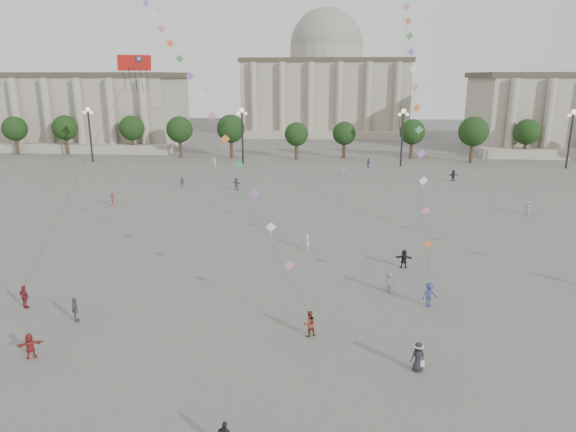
{
  "coord_description": "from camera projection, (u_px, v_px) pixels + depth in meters",
  "views": [
    {
      "loc": [
        1.62,
        -27.05,
        16.44
      ],
      "look_at": [
        -1.56,
        12.0,
        5.71
      ],
      "focal_mm": 32.0,
      "sensor_mm": 36.0,
      "label": 1
    }
  ],
  "objects": [
    {
      "name": "kite_flyer_0",
      "position": [
        309.0,
        324.0,
        33.33
      ],
      "size": [
        1.09,
        1.03,
        1.77
      ],
      "primitive_type": "imported",
      "rotation": [
        0.0,
        0.0,
        3.73
      ],
      "color": "brown",
      "rests_on": "ground"
    },
    {
      "name": "person_crowd_12",
      "position": [
        236.0,
        184.0,
        76.42
      ],
      "size": [
        1.72,
        1.29,
        1.8
      ],
      "primitive_type": "imported",
      "rotation": [
        0.0,
        0.0,
        2.63
      ],
      "color": "slate",
      "rests_on": "ground"
    },
    {
      "name": "person_crowd_0",
      "position": [
        368.0,
        163.0,
        94.93
      ],
      "size": [
        1.0,
        1.01,
        1.71
      ],
      "primitive_type": "imported",
      "rotation": [
        0.0,
        0.0,
        0.79
      ],
      "color": "#344C76",
      "rests_on": "ground"
    },
    {
      "name": "tree_row",
      "position": [
        322.0,
        132.0,
        104.03
      ],
      "size": [
        137.12,
        5.12,
        8.0
      ],
      "color": "#3B2B1D",
      "rests_on": "ground"
    },
    {
      "name": "person_crowd_9",
      "position": [
        453.0,
        176.0,
        82.74
      ],
      "size": [
        1.73,
        1.16,
        1.79
      ],
      "primitive_type": "imported",
      "rotation": [
        0.0,
        0.0,
        0.42
      ],
      "color": "black",
      "rests_on": "ground"
    },
    {
      "name": "tourist_3",
      "position": [
        75.0,
        310.0,
        35.3
      ],
      "size": [
        0.84,
        1.12,
        1.77
      ],
      "primitive_type": "imported",
      "rotation": [
        0.0,
        0.0,
        2.02
      ],
      "color": "#5C5C60",
      "rests_on": "ground"
    },
    {
      "name": "person_crowd_10",
      "position": [
        215.0,
        162.0,
        95.18
      ],
      "size": [
        0.79,
        0.79,
        1.86
      ],
      "primitive_type": "imported",
      "rotation": [
        0.0,
        0.0,
        2.36
      ],
      "color": "silver",
      "rests_on": "ground"
    },
    {
      "name": "person_crowd_4",
      "position": [
        343.0,
        170.0,
        88.11
      ],
      "size": [
        1.41,
        1.2,
        1.53
      ],
      "primitive_type": "imported",
      "rotation": [
        0.0,
        0.0,
        3.77
      ],
      "color": "white",
      "rests_on": "ground"
    },
    {
      "name": "person_crowd_3",
      "position": [
        404.0,
        259.0,
        45.27
      ],
      "size": [
        1.59,
        0.64,
        1.67
      ],
      "primitive_type": "imported",
      "rotation": [
        0.0,
        0.0,
        3.05
      ],
      "color": "black",
      "rests_on": "ground"
    },
    {
      "name": "person_crowd_7",
      "position": [
        528.0,
        208.0,
        62.66
      ],
      "size": [
        1.61,
        1.31,
        1.72
      ],
      "primitive_type": "imported",
      "rotation": [
        0.0,
        0.0,
        2.55
      ],
      "color": "silver",
      "rests_on": "ground"
    },
    {
      "name": "person_crowd_17",
      "position": [
        113.0,
        199.0,
        67.29
      ],
      "size": [
        0.92,
        1.18,
        1.61
      ],
      "primitive_type": "imported",
      "rotation": [
        0.0,
        0.0,
        1.92
      ],
      "color": "maroon",
      "rests_on": "ground"
    },
    {
      "name": "hall_west",
      "position": [
        14.0,
        110.0,
        124.39
      ],
      "size": [
        84.0,
        26.22,
        17.2
      ],
      "color": "#ACA090",
      "rests_on": "ground"
    },
    {
      "name": "tourist_0",
      "position": [
        25.0,
        297.0,
        37.35
      ],
      "size": [
        1.12,
        0.82,
        1.77
      ],
      "primitive_type": "imported",
      "rotation": [
        0.0,
        0.0,
        2.72
      ],
      "color": "maroon",
      "rests_on": "ground"
    },
    {
      "name": "hall_central",
      "position": [
        326.0,
        84.0,
        150.94
      ],
      "size": [
        48.3,
        34.3,
        35.5
      ],
      "color": "#ACA090",
      "rests_on": "ground"
    },
    {
      "name": "person_crowd_16",
      "position": [
        182.0,
        182.0,
        78.5
      ],
      "size": [
        0.97,
        0.59,
        1.54
      ],
      "primitive_type": "imported",
      "rotation": [
        0.0,
        0.0,
        0.26
      ],
      "color": "slate",
      "rests_on": "ground"
    },
    {
      "name": "tourist_2",
      "position": [
        30.0,
        346.0,
        30.76
      ],
      "size": [
        1.52,
        1.12,
        1.59
      ],
      "primitive_type": "imported",
      "rotation": [
        0.0,
        0.0,
        3.64
      ],
      "color": "maroon",
      "rests_on": "ground"
    },
    {
      "name": "ground",
      "position": [
        298.0,
        362.0,
        30.48
      ],
      "size": [
        360.0,
        360.0,
        0.0
      ],
      "primitive_type": "plane",
      "color": "#5E5B59",
      "rests_on": "ground"
    },
    {
      "name": "lamp_post_far_west",
      "position": [
        89.0,
        124.0,
        99.35
      ],
      "size": [
        2.0,
        0.9,
        10.65
      ],
      "color": "#262628",
      "rests_on": "ground"
    },
    {
      "name": "lamp_post_mid_west",
      "position": [
        242.0,
        126.0,
        97.0
      ],
      "size": [
        2.0,
        0.9,
        10.65
      ],
      "color": "#262628",
      "rests_on": "ground"
    },
    {
      "name": "lamp_post_mid_east",
      "position": [
        403.0,
        127.0,
        94.65
      ],
      "size": [
        2.0,
        0.9,
        10.65
      ],
      "color": "#262628",
      "rests_on": "ground"
    },
    {
      "name": "kite_flyer_1",
      "position": [
        429.0,
        295.0,
        37.63
      ],
      "size": [
        1.37,
        1.12,
        1.85
      ],
      "primitive_type": "imported",
      "rotation": [
        0.0,
        0.0,
        0.42
      ],
      "color": "navy",
      "rests_on": "ground"
    },
    {
      "name": "lamp_post_far_east",
      "position": [
        572.0,
        128.0,
        92.3
      ],
      "size": [
        2.0,
        0.9,
        10.65
      ],
      "color": "#262628",
      "rests_on": "ground"
    },
    {
      "name": "person_crowd_6",
      "position": [
        389.0,
        282.0,
        40.08
      ],
      "size": [
        1.23,
        0.91,
        1.71
      ],
      "primitive_type": "imported",
      "rotation": [
        0.0,
        0.0,
        0.27
      ],
      "color": "slate",
      "rests_on": "ground"
    },
    {
      "name": "kite_train_west",
      "position": [
        154.0,
        22.0,
        53.85
      ],
      "size": [
        33.15,
        47.51,
        70.2
      ],
      "color": "#3F3F3F",
      "rests_on": "ground"
    },
    {
      "name": "dragon_kite",
      "position": [
        134.0,
        76.0,
        34.7
      ],
      "size": [
        5.47,
        1.85,
        18.08
      ],
      "color": "red",
      "rests_on": "ground"
    },
    {
      "name": "person_crowd_13",
      "position": [
        308.0,
        242.0,
        49.82
      ],
      "size": [
        0.62,
        0.7,
        1.62
      ],
      "primitive_type": "imported",
      "rotation": [
        0.0,
        0.0,
        2.06
      ],
      "color": "white",
      "rests_on": "ground"
    },
    {
      "name": "hat_person",
      "position": [
        418.0,
        356.0,
        29.38
      ],
      "size": [
        1.0,
        0.84,
        1.75
      ],
      "color": "black",
      "rests_on": "ground"
    }
  ]
}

